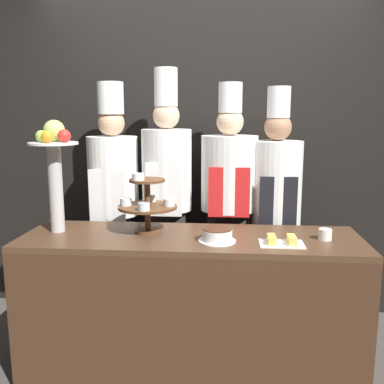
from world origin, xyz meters
TOP-DOWN VIEW (x-y plane):
  - wall_back at (0.00, 1.25)m, footprint 10.00×0.06m
  - buffet_counter at (0.00, 0.31)m, footprint 2.03×0.61m
  - tiered_stand at (-0.27, 0.37)m, footprint 0.36×0.36m
  - fruit_pedestal at (-0.84, 0.36)m, footprint 0.30×0.30m
  - cake_round at (0.16, 0.20)m, footprint 0.22×0.22m
  - cup_white at (0.79, 0.29)m, footprint 0.08×0.08m
  - cake_square_tray at (0.52, 0.18)m, footprint 0.25×0.17m
  - chef_left at (-0.62, 0.87)m, footprint 0.36×0.36m
  - chef_center_left at (-0.22, 0.87)m, footprint 0.36×0.36m
  - chef_center_right at (0.23, 0.87)m, footprint 0.40×0.40m
  - chef_right at (0.56, 0.87)m, footprint 0.36×0.36m

SIDE VIEW (x-z plane):
  - buffet_counter at x=0.00m, z-range 0.00..0.88m
  - cake_square_tray at x=0.52m, z-range 0.87..0.92m
  - cup_white at x=0.79m, z-range 0.88..0.94m
  - cake_round at x=0.16m, z-range 0.87..0.95m
  - chef_right at x=0.56m, z-range 0.08..1.86m
  - chef_center_right at x=0.23m, z-range 0.09..1.90m
  - chef_left at x=-0.62m, z-range 0.09..1.91m
  - chef_center_left at x=-0.22m, z-range 0.08..2.00m
  - tiered_stand at x=-0.27m, z-range 0.88..1.25m
  - fruit_pedestal at x=-0.84m, z-range 0.98..1.67m
  - wall_back at x=0.00m, z-range 0.00..2.80m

